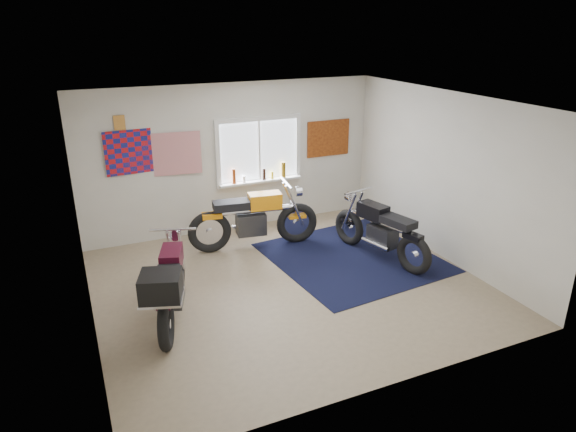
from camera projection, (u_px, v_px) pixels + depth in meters
name	position (u px, v px, depth m)	size (l,w,h in m)	color
ground	(289.00, 285.00, 7.68)	(5.50, 5.50, 0.00)	#9E896B
room_shell	(289.00, 180.00, 7.09)	(5.50, 5.50, 5.50)	white
navy_rug	(352.00, 257.00, 8.55)	(2.50, 2.60, 0.01)	black
window_assembly	(259.00, 155.00, 9.48)	(1.66, 0.17, 1.26)	white
oil_bottles	(264.00, 173.00, 9.57)	(1.06, 0.09, 0.30)	#8A3714
flag_display	(119.00, 123.00, 8.30)	(1.60, 0.10, 1.17)	red
triumph_poster	(328.00, 138.00, 9.97)	(0.90, 0.03, 0.70)	#A54C14
yellow_triumph	(253.00, 220.00, 8.78)	(2.27, 0.68, 1.14)	black
black_chrome_bike	(380.00, 232.00, 8.38)	(0.75, 2.03, 1.06)	black
maroon_tourer	(170.00, 285.00, 6.53)	(1.01, 2.05, 1.06)	black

